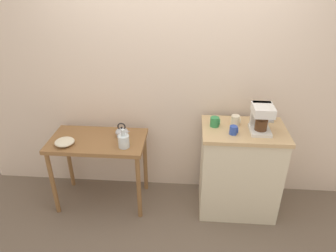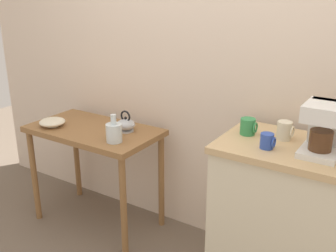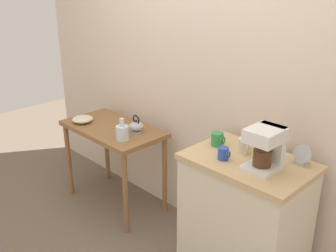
% 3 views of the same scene
% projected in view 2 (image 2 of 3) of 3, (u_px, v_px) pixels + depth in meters
% --- Properties ---
extents(ground_plane, '(8.00, 8.00, 0.00)m').
position_uv_depth(ground_plane, '(181.00, 252.00, 2.70)').
color(ground_plane, '#6B5B4C').
extents(back_wall, '(4.40, 0.10, 2.80)m').
position_uv_depth(back_wall, '(227.00, 40.00, 2.48)').
color(back_wall, beige).
rests_on(back_wall, ground_plane).
extents(wooden_table, '(0.94, 0.52, 0.76)m').
position_uv_depth(wooden_table, '(94.00, 142.00, 2.84)').
color(wooden_table, olive).
rests_on(wooden_table, ground_plane).
extents(kitchen_counter, '(0.78, 0.53, 0.94)m').
position_uv_depth(kitchen_counter, '(287.00, 224.00, 2.19)').
color(kitchen_counter, beige).
rests_on(kitchen_counter, ground_plane).
extents(bowl_stoneware, '(0.18, 0.18, 0.06)m').
position_uv_depth(bowl_stoneware, '(52.00, 122.00, 2.84)').
color(bowl_stoneware, beige).
rests_on(bowl_stoneware, wooden_table).
extents(teakettle, '(0.16, 0.13, 0.15)m').
position_uv_depth(teakettle, '(126.00, 125.00, 2.73)').
color(teakettle, '#B2B5BA').
rests_on(teakettle, wooden_table).
extents(glass_carafe_vase, '(0.11, 0.11, 0.19)m').
position_uv_depth(glass_carafe_vase, '(114.00, 132.00, 2.54)').
color(glass_carafe_vase, silver).
rests_on(glass_carafe_vase, wooden_table).
extents(coffee_maker, '(0.18, 0.22, 0.26)m').
position_uv_depth(coffee_maker, '(324.00, 126.00, 1.90)').
color(coffee_maker, white).
rests_on(coffee_maker, kitchen_counter).
extents(mug_small_cream, '(0.09, 0.08, 0.10)m').
position_uv_depth(mug_small_cream, '(285.00, 131.00, 2.11)').
color(mug_small_cream, beige).
rests_on(mug_small_cream, kitchen_counter).
extents(mug_blue, '(0.08, 0.07, 0.08)m').
position_uv_depth(mug_blue, '(267.00, 141.00, 2.00)').
color(mug_blue, '#2D4CAD').
rests_on(mug_blue, kitchen_counter).
extents(mug_tall_green, '(0.09, 0.08, 0.09)m').
position_uv_depth(mug_tall_green, '(248.00, 127.00, 2.18)').
color(mug_tall_green, '#338C4C').
rests_on(mug_tall_green, kitchen_counter).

